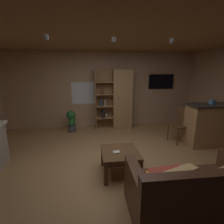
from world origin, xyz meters
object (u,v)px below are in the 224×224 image
Objects in this scene: kitchen_bar_counter at (215,125)px; leather_couch at (191,194)px; tissue_box at (213,102)px; potted_floor_plant at (72,121)px; wall_mounted_tv at (161,82)px; bookshelf_cabinet at (119,100)px; table_book_0 at (117,152)px; coffee_table at (120,155)px; dining_chair at (181,123)px.

kitchen_bar_counter is 0.90× the size of leather_couch.
potted_floor_plant is (-3.64, 1.45, -0.77)m from tissue_box.
tissue_box is at bearing -73.34° from wall_mounted_tv.
bookshelf_cabinet reaches higher than table_book_0.
dining_chair is (1.91, 1.25, 0.16)m from coffee_table.
dining_chair is (-0.78, 0.30, -0.02)m from kitchen_bar_counter.
bookshelf_cabinet is 16.17× the size of tissue_box.
wall_mounted_tv is at bearing 106.66° from tissue_box.
wall_mounted_tv is at bearing 55.31° from coffee_table.
tissue_box is 0.07× the size of leather_couch.
bookshelf_cabinet is 2.77× the size of coffee_table.
potted_floor_plant is (-1.88, 3.48, 0.06)m from leather_couch.
potted_floor_plant is at bearing 158.84° from kitchen_bar_counter.
tissue_box is 3.99m from potted_floor_plant.
kitchen_bar_counter is 12.69× the size of tissue_box.
kitchen_bar_counter is 2.79m from leather_couch.
coffee_table is 0.79× the size of wall_mounted_tv.
potted_floor_plant is at bearing 158.89° from dining_chair.
dining_chair reaches higher than table_book_0.
coffee_table is at bearing -146.72° from dining_chair.
kitchen_bar_counter is 2.26m from wall_mounted_tv.
leather_couch is at bearing -131.03° from tissue_box.
tissue_box is 0.17× the size of potted_floor_plant.
dining_chair is (1.45, -1.38, -0.43)m from bookshelf_cabinet.
dining_chair is at bearing 33.34° from table_book_0.
kitchen_bar_counter is at bearing -21.31° from dining_chair.
potted_floor_plant reaches higher than coffee_table.
tissue_box is at bearing 172.27° from kitchen_bar_counter.
tissue_box is 2.82m from leather_couch.
table_book_0 is at bearing -146.66° from dining_chair.
bookshelf_cabinet is 1.69m from potted_floor_plant.
leather_couch is 4.27m from wall_mounted_tv.
dining_chair reaches higher than potted_floor_plant.
tissue_box is at bearing -21.68° from potted_floor_plant.
potted_floor_plant is 3.32m from wall_mounted_tv.
bookshelf_cabinet is 2.79m from table_book_0.
coffee_table is 5.45× the size of table_book_0.
coffee_table is at bearing -124.69° from wall_mounted_tv.
wall_mounted_tv is (2.05, 2.90, 1.07)m from table_book_0.
kitchen_bar_counter reaches higher than coffee_table.
dining_chair is at bearing 158.69° from kitchen_bar_counter.
kitchen_bar_counter reaches higher than table_book_0.
tissue_box is (2.07, -1.67, 0.19)m from bookshelf_cabinet.
kitchen_bar_counter reaches higher than leather_couch.
tissue_box is 2.82m from coffee_table.
wall_mounted_tv is (-0.56, 1.88, 0.40)m from tissue_box.
tissue_box is at bearing 48.97° from leather_couch.
potted_floor_plant is at bearing -172.11° from bookshelf_cabinet.
tissue_box reaches higher than leather_couch.
bookshelf_cabinet is at bearing 94.74° from leather_couch.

